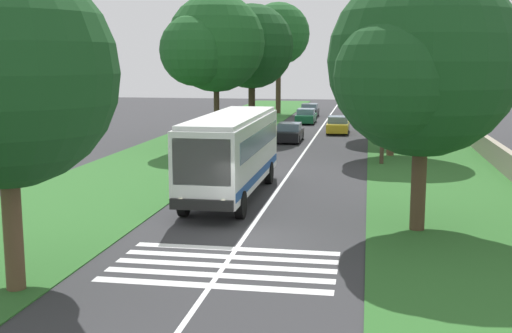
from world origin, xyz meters
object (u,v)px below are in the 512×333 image
object	(u,v)px
roadside_tree_right_2	(419,65)
utility_pole	(383,100)
trailing_car_2	(306,116)
trailing_car_0	(290,133)
roadside_tree_right_0	(382,65)
roadside_tree_right_1	(390,54)
trailing_car_3	(310,111)
roadside_tree_left_3	(277,35)
roadside_tree_left_2	(250,48)
coach_bus	(232,150)
trailing_car_1	(338,125)
roadside_tree_right_3	(383,41)
roadside_tree_left_1	(212,46)

from	to	relation	value
roadside_tree_right_2	utility_pole	world-z (taller)	roadside_tree_right_2
trailing_car_2	utility_pole	world-z (taller)	utility_pole
trailing_car_0	roadside_tree_right_2	distance (m)	26.70
roadside_tree_right_0	roadside_tree_right_1	xyz separation A→B (m)	(-32.83, 0.14, 1.01)
trailing_car_3	roadside_tree_right_2	xyz separation A→B (m)	(-46.63, -7.90, 5.29)
trailing_car_3	roadside_tree_left_3	distance (m)	9.93
roadside_tree_left_2	trailing_car_0	bearing A→B (deg)	-129.28
trailing_car_3	roadside_tree_right_0	bearing A→B (deg)	-56.89
trailing_car_0	roadside_tree_right_2	bearing A→B (deg)	-163.37
coach_bus	trailing_car_1	world-z (taller)	coach_bus
utility_pole	roadside_tree_left_2	bearing A→B (deg)	38.84
trailing_car_1	utility_pole	bearing A→B (deg)	-168.39
roadside_tree_right_3	roadside_tree_left_3	bearing A→B (deg)	28.72
roadside_tree_right_1	roadside_tree_right_2	xyz separation A→B (m)	(-18.74, -0.47, -0.53)
trailing_car_3	roadside_tree_right_0	world-z (taller)	roadside_tree_right_0
trailing_car_1	roadside_tree_left_1	xyz separation A→B (m)	(-10.78, 8.21, 6.41)
roadside_tree_right_0	utility_pole	world-z (taller)	roadside_tree_right_0
roadside_tree_left_3	trailing_car_1	bearing A→B (deg)	-157.67
roadside_tree_left_2	roadside_tree_right_0	world-z (taller)	roadside_tree_left_2
roadside_tree_left_2	coach_bus	bearing A→B (deg)	-171.69
roadside_tree_left_2	trailing_car_2	bearing A→B (deg)	-16.72
trailing_car_3	roadside_tree_left_2	bearing A→B (deg)	170.31
roadside_tree_right_1	roadside_tree_right_3	world-z (taller)	roadside_tree_right_3
roadside_tree_left_1	roadside_tree_right_1	world-z (taller)	roadside_tree_left_1
trailing_car_0	roadside_tree_right_1	distance (m)	11.10
trailing_car_1	roadside_tree_left_3	size ratio (longest dim) A/B	0.35
roadside_tree_left_2	utility_pole	xyz separation A→B (m)	(-12.71, -10.23, -3.20)
coach_bus	utility_pole	size ratio (longest dim) A/B	1.55
coach_bus	trailing_car_0	xyz separation A→B (m)	(20.43, -0.17, -1.48)
trailing_car_0	roadside_tree_left_1	xyz separation A→B (m)	(-4.35, 4.89, 6.41)
roadside_tree_left_1	coach_bus	bearing A→B (deg)	-163.65
roadside_tree_right_0	roadside_tree_right_3	bearing A→B (deg)	178.90
coach_bus	roadside_tree_right_2	world-z (taller)	roadside_tree_right_2
roadside_tree_right_2	roadside_tree_left_1	bearing A→B (deg)	30.86
roadside_tree_right_2	utility_pole	bearing A→B (deg)	3.17
roadside_tree_right_3	trailing_car_0	bearing A→B (deg)	126.27
coach_bus	trailing_car_0	bearing A→B (deg)	-0.49
roadside_tree_right_2	roadside_tree_right_3	world-z (taller)	roadside_tree_right_3
coach_bus	trailing_car_2	world-z (taller)	coach_bus
roadside_tree_right_0	roadside_tree_left_3	bearing A→B (deg)	94.61
roadside_tree_left_1	roadside_tree_right_0	xyz separation A→B (m)	(30.85, -12.05, -1.60)
roadside_tree_left_1	roadside_tree_right_2	xyz separation A→B (m)	(-20.72, -12.38, -1.12)
trailing_car_0	roadside_tree_right_2	world-z (taller)	roadside_tree_right_2
roadside_tree_right_0	roadside_tree_right_2	xyz separation A→B (m)	(-51.57, -0.33, 0.48)
trailing_car_2	roadside_tree_right_3	world-z (taller)	roadside_tree_right_3
trailing_car_3	roadside_tree_left_3	world-z (taller)	roadside_tree_left_3
trailing_car_0	roadside_tree_right_0	xyz separation A→B (m)	(26.49, -7.16, 4.81)
roadside_tree_right_0	roadside_tree_right_2	size ratio (longest dim) A/B	0.87
roadside_tree_left_2	roadside_tree_right_1	world-z (taller)	roadside_tree_left_2
trailing_car_0	roadside_tree_left_2	size ratio (longest dim) A/B	0.41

